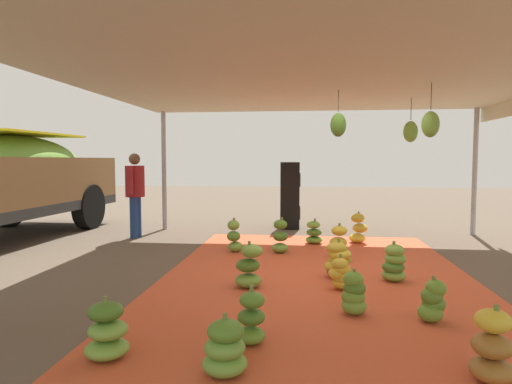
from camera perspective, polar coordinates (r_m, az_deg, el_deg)
name	(u,v)px	position (r m, az deg, el deg)	size (l,w,h in m)	color
ground_plane	(100,271)	(6.66, -19.36, -9.58)	(40.00, 40.00, 0.00)	brown
tarp_orange	(317,278)	(6.02, 7.83, -10.79)	(6.40, 4.06, 0.01)	#D1512D
tent_canopy	(327,78)	(5.93, 9.13, 14.16)	(8.00, 7.00, 2.67)	#9EA0A5
banana_bunch_0	(234,237)	(7.49, -2.80, -5.81)	(0.35, 0.35, 0.57)	#6B9E38
banana_bunch_1	(358,229)	(8.52, 12.96, -4.68)	(0.42, 0.45, 0.58)	gold
banana_bunch_2	(492,349)	(3.67, 28.00, -17.29)	(0.40, 0.39, 0.54)	#996628
banana_bunch_3	(433,302)	(4.69, 21.69, -12.90)	(0.33, 0.33, 0.44)	#60932D
banana_bunch_4	(107,332)	(3.82, -18.54, -16.66)	(0.39, 0.39, 0.48)	#75A83D
banana_bunch_5	(394,264)	(5.98, 17.27, -8.80)	(0.40, 0.40, 0.52)	#75A83D
banana_bunch_6	(280,238)	(7.44, 3.13, -5.86)	(0.37, 0.37, 0.59)	#6B9E38
banana_bunch_7	(251,320)	(3.88, -0.64, -16.02)	(0.35, 0.35, 0.50)	#60932D
banana_bunch_8	(249,267)	(5.47, -0.89, -9.62)	(0.41, 0.40, 0.56)	#6B9E38
banana_bunch_9	(338,261)	(5.99, 10.52, -8.68)	(0.44, 0.46, 0.51)	#996628
banana_bunch_10	(314,233)	(8.30, 7.44, -5.27)	(0.43, 0.43, 0.47)	#60932D
banana_bunch_11	(338,243)	(7.13, 10.49, -6.49)	(0.38, 0.38, 0.56)	gold
banana_bunch_12	(225,349)	(3.39, -3.99, -19.46)	(0.45, 0.45, 0.44)	#6B9E38
banana_bunch_13	(341,274)	(5.48, 10.85, -10.32)	(0.34, 0.38, 0.42)	gold
banana_bunch_14	(354,294)	(4.67, 12.40, -12.64)	(0.35, 0.35, 0.46)	#6B9E38
worker_1	(135,189)	(9.15, -15.23, 0.41)	(0.62, 0.38, 1.68)	navy
speaker_stack	(290,195)	(10.13, 4.42, -0.41)	(0.58, 0.45, 1.50)	black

